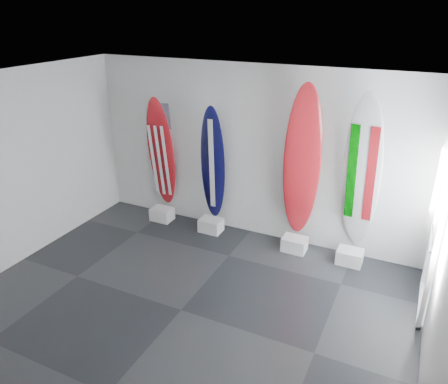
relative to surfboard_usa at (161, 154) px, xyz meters
The scene contains 16 objects.
floor 3.14m from the surfboard_usa, 53.02° to the right, with size 6.00×6.00×0.00m, color black.
ceiling 3.31m from the surfboard_usa, 53.02° to the right, with size 6.00×6.00×0.00m, color white.
wall_back 1.74m from the surfboard_usa, ahead, with size 6.00×6.00×0.00m, color silver.
wall_front 5.08m from the surfboard_usa, 70.24° to the right, with size 6.00×6.00×0.00m, color silver.
wall_left 2.62m from the surfboard_usa, 119.36° to the right, with size 5.00×5.00×0.00m, color silver.
wall_right 5.24m from the surfboard_usa, 25.80° to the right, with size 5.00×5.00×0.00m, color silver.
display_block_usa 1.20m from the surfboard_usa, 90.00° to the right, with size 0.40×0.30×0.24m, color silver.
surfboard_usa is the anchor object (origin of this frame).
display_block_navy 1.60m from the surfboard_usa, ahead, with size 0.40×0.30×0.24m, color silver.
surfboard_navy 1.06m from the surfboard_usa, ahead, with size 0.47×0.08×2.08m, color black.
display_block_swiss 2.91m from the surfboard_usa, ahead, with size 0.40×0.30×0.24m, color silver.
surfboard_swiss 2.66m from the surfboard_usa, ahead, with size 0.59×0.08×2.60m, color maroon.
display_block_italy 3.76m from the surfboard_usa, ahead, with size 0.40×0.30×0.24m, color silver.
surfboard_italy 3.57m from the surfboard_usa, ahead, with size 0.58×0.08×2.56m, color silver.
wall_outlet 1.23m from the surfboard_usa, 164.74° to the left, with size 0.09×0.02×0.13m, color silver.
glass_door 4.74m from the surfboard_usa, ahead, with size 0.12×1.16×2.85m, color white, non-canonical shape.
Camera 1 is at (2.59, -4.06, 3.84)m, focal length 34.71 mm.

